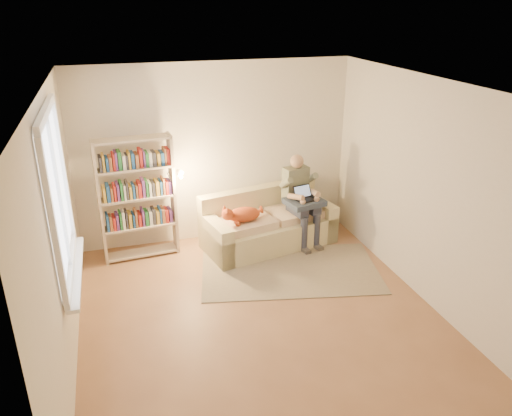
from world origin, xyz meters
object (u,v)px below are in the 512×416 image
object	(u,v)px
laptop	(301,196)
cat	(243,214)
sofa	(268,226)
person	(300,195)
bookshelf	(137,193)

from	to	relation	value
laptop	cat	bearing A→B (deg)	171.26
cat	laptop	xyz separation A→B (m)	(0.87, 0.04, 0.15)
sofa	person	world-z (taller)	person
laptop	bookshelf	size ratio (longest dim) A/B	0.18
person	bookshelf	world-z (taller)	bookshelf
person	bookshelf	xyz separation A→B (m)	(-2.28, 0.21, 0.20)
sofa	bookshelf	world-z (taller)	bookshelf
person	cat	world-z (taller)	person
cat	bookshelf	size ratio (longest dim) A/B	0.39
sofa	person	xyz separation A→B (m)	(0.47, -0.05, 0.46)
sofa	laptop	xyz separation A→B (m)	(0.44, -0.17, 0.48)
sofa	laptop	distance (m)	0.67
person	laptop	world-z (taller)	person
laptop	person	bearing A→B (deg)	65.92
person	laptop	distance (m)	0.12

